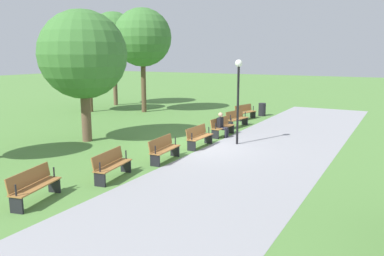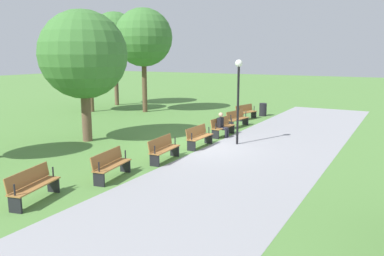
{
  "view_description": "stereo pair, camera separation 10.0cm",
  "coord_description": "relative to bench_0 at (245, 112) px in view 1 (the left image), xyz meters",
  "views": [
    {
      "loc": [
        14.3,
        7.54,
        3.93
      ],
      "look_at": [
        0.0,
        -0.41,
        0.8
      ],
      "focal_mm": 36.02,
      "sensor_mm": 36.0,
      "label": 1
    },
    {
      "loc": [
        14.25,
        7.62,
        3.93
      ],
      "look_at": [
        0.0,
        -0.41,
        0.8
      ],
      "focal_mm": 36.02,
      "sensor_mm": 36.0,
      "label": 2
    }
  ],
  "objects": [
    {
      "name": "path_paving",
      "position": [
        7.74,
        3.76,
        -0.47
      ],
      "size": [
        30.19,
        5.18,
        0.01
      ],
      "primitive_type": "cube",
      "color": "#939399",
      "rests_on": "ground"
    },
    {
      "name": "tree_0",
      "position": [
        -1.44,
        -11.41,
        4.74
      ],
      "size": [
        3.82,
        3.82,
        7.14
      ],
      "color": "brown",
      "rests_on": "ground"
    },
    {
      "name": "tree_4",
      "position": [
        0.46,
        -7.28,
        4.57
      ],
      "size": [
        3.9,
        3.9,
        7.01
      ],
      "color": "brown",
      "rests_on": "ground"
    },
    {
      "name": "tree_2",
      "position": [
        9.21,
        -4.14,
        3.44
      ],
      "size": [
        3.93,
        3.93,
        5.89
      ],
      "color": "brown",
      "rests_on": "ground"
    },
    {
      "name": "person_seated",
      "position": [
        5.43,
        0.93,
        0.17
      ],
      "size": [
        0.35,
        0.54,
        1.2
      ],
      "rotation": [
        0.0,
        0.0,
        -0.08
      ],
      "color": "black",
      "rests_on": "ground"
    },
    {
      "name": "bench_2",
      "position": [
        5.14,
        0.81,
        0.0
      ],
      "size": [
        1.71,
        0.6,
        0.89
      ],
      "rotation": [
        0.0,
        0.0,
        -0.08
      ],
      "color": "#996633",
      "rests_on": "ground"
    },
    {
      "name": "trash_bin",
      "position": [
        -1.81,
        0.48,
        -0.05
      ],
      "size": [
        0.47,
        0.47,
        0.83
      ],
      "primitive_type": "cylinder",
      "color": "black",
      "rests_on": "ground"
    },
    {
      "name": "bench_3",
      "position": [
        7.74,
        0.91,
        0.0
      ],
      "size": [
        1.68,
        0.47,
        0.89
      ],
      "color": "#996633",
      "rests_on": "ground"
    },
    {
      "name": "bench_1",
      "position": [
        2.55,
        0.5,
        0.0
      ],
      "size": [
        1.73,
        0.73,
        0.89
      ],
      "rotation": [
        0.0,
        0.0,
        -0.16
      ],
      "color": "#996633",
      "rests_on": "ground"
    },
    {
      "name": "bench_6",
      "position": [
        15.48,
        0.0,
        0.0
      ],
      "size": [
        1.74,
        0.85,
        0.89
      ],
      "rotation": [
        0.0,
        0.0,
        0.24
      ],
      "color": "#996633",
      "rests_on": "ground"
    },
    {
      "name": "bench_4",
      "position": [
        10.34,
        0.81,
        0.0
      ],
      "size": [
        1.71,
        0.6,
        0.89
      ],
      "rotation": [
        0.0,
        0.0,
        0.08
      ],
      "color": "#996633",
      "rests_on": "ground"
    },
    {
      "name": "bench_5",
      "position": [
        12.93,
        0.5,
        0.0
      ],
      "size": [
        1.73,
        0.73,
        0.89
      ],
      "rotation": [
        0.0,
        0.0,
        0.16
      ],
      "color": "#996633",
      "rests_on": "ground"
    },
    {
      "name": "bench_0",
      "position": [
        0.0,
        0.0,
        0.0
      ],
      "size": [
        1.74,
        0.85,
        0.89
      ],
      "rotation": [
        0.0,
        0.0,
        -0.24
      ],
      "color": "#996633",
      "rests_on": "ground"
    },
    {
      "name": "ground_plane",
      "position": [
        7.74,
        0.98,
        -0.47
      ],
      "size": [
        120.0,
        120.0,
        0.0
      ],
      "primitive_type": "plane",
      "color": "#54843D"
    },
    {
      "name": "tree_1",
      "position": [
        2.19,
        -10.57,
        3.43
      ],
      "size": [
        3.25,
        3.25,
        5.54
      ],
      "color": "brown",
      "rests_on": "ground"
    },
    {
      "name": "lamp_post",
      "position": [
        6.44,
        2.15,
        2.15
      ],
      "size": [
        0.32,
        0.32,
        3.72
      ],
      "color": "black",
      "rests_on": "ground"
    }
  ]
}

